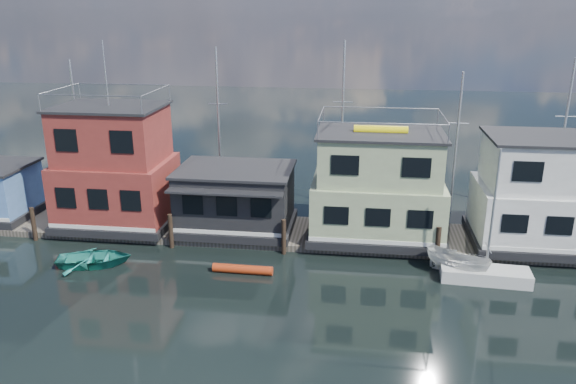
# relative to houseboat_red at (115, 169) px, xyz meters

# --- Properties ---
(ground) EXTENTS (160.00, 160.00, 0.00)m
(ground) POSITION_rel_houseboat_red_xyz_m (8.50, -12.00, -4.10)
(ground) COLOR black
(ground) RESTS_ON ground
(dock) EXTENTS (48.00, 5.00, 0.40)m
(dock) POSITION_rel_houseboat_red_xyz_m (8.50, 0.00, -3.90)
(dock) COLOR #595147
(dock) RESTS_ON ground
(houseboat_red) EXTENTS (7.40, 5.90, 11.86)m
(houseboat_red) POSITION_rel_houseboat_red_xyz_m (0.00, 0.00, 0.00)
(houseboat_red) COLOR black
(houseboat_red) RESTS_ON dock
(houseboat_dark) EXTENTS (7.40, 6.10, 4.06)m
(houseboat_dark) POSITION_rel_houseboat_red_xyz_m (8.00, -0.02, -1.69)
(houseboat_dark) COLOR black
(houseboat_dark) RESTS_ON dock
(houseboat_green) EXTENTS (8.40, 5.90, 7.03)m
(houseboat_green) POSITION_rel_houseboat_red_xyz_m (17.00, 0.00, -0.55)
(houseboat_green) COLOR black
(houseboat_green) RESTS_ON dock
(houseboat_white) EXTENTS (8.40, 5.90, 6.66)m
(houseboat_white) POSITION_rel_houseboat_red_xyz_m (27.00, 0.00, -0.57)
(houseboat_white) COLOR black
(houseboat_white) RESTS_ON dock
(pilings) EXTENTS (42.28, 0.28, 2.20)m
(pilings) POSITION_rel_houseboat_red_xyz_m (8.17, -2.80, -3.00)
(pilings) COLOR #2D2116
(pilings) RESTS_ON ground
(background_masts) EXTENTS (36.40, 0.16, 12.00)m
(background_masts) POSITION_rel_houseboat_red_xyz_m (13.26, 6.00, 1.45)
(background_masts) COLOR silver
(background_masts) RESTS_ON ground
(day_sailer) EXTENTS (4.77, 1.84, 7.40)m
(day_sailer) POSITION_rel_houseboat_red_xyz_m (22.83, -4.87, -3.67)
(day_sailer) COLOR silver
(day_sailer) RESTS_ON ground
(dinghy_teal) EXTENTS (4.76, 3.91, 0.86)m
(dinghy_teal) POSITION_rel_houseboat_red_xyz_m (0.89, -5.76, -3.67)
(dinghy_teal) COLOR teal
(dinghy_teal) RESTS_ON ground
(red_kayak) EXTENTS (3.40, 0.57, 0.50)m
(red_kayak) POSITION_rel_houseboat_red_xyz_m (9.57, -5.67, -3.85)
(red_kayak) COLOR #A93112
(red_kayak) RESTS_ON ground
(motorboat) EXTENTS (3.91, 3.21, 1.45)m
(motorboat) POSITION_rel_houseboat_red_xyz_m (21.41, -4.39, -3.38)
(motorboat) COLOR silver
(motorboat) RESTS_ON ground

